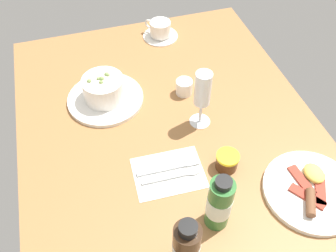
% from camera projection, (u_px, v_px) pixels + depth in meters
% --- Properties ---
extents(ground_plane, '(1.10, 0.84, 0.03)m').
position_uv_depth(ground_plane, '(171.00, 134.00, 1.04)').
color(ground_plane, '#9E6B3D').
extents(porridge_bowl, '(0.23, 0.23, 0.09)m').
position_uv_depth(porridge_bowl, '(104.00, 91.00, 1.08)').
color(porridge_bowl, white).
rests_on(porridge_bowl, ground_plane).
extents(cutlery_setting, '(0.14, 0.18, 0.01)m').
position_uv_depth(cutlery_setting, '(170.00, 172.00, 0.93)').
color(cutlery_setting, white).
rests_on(cutlery_setting, ground_plane).
extents(coffee_cup, '(0.13, 0.13, 0.06)m').
position_uv_depth(coffee_cup, '(160.00, 30.00, 1.30)').
color(coffee_cup, white).
rests_on(coffee_cup, ground_plane).
extents(creamer_jug, '(0.06, 0.05, 0.05)m').
position_uv_depth(creamer_jug, '(184.00, 87.00, 1.11)').
color(creamer_jug, white).
rests_on(creamer_jug, ground_plane).
extents(wine_glass, '(0.06, 0.06, 0.18)m').
position_uv_depth(wine_glass, '(203.00, 92.00, 0.96)').
color(wine_glass, white).
rests_on(wine_glass, ground_plane).
extents(jam_jar, '(0.06, 0.06, 0.05)m').
position_uv_depth(jam_jar, '(227.00, 161.00, 0.93)').
color(jam_jar, '#4B2915').
rests_on(jam_jar, ground_plane).
extents(sauce_bottle_brown, '(0.06, 0.06, 0.18)m').
position_uv_depth(sauce_bottle_brown, '(186.00, 249.00, 0.71)').
color(sauce_bottle_brown, '#382314').
rests_on(sauce_bottle_brown, ground_plane).
extents(sauce_bottle_green, '(0.06, 0.06, 0.17)m').
position_uv_depth(sauce_bottle_green, '(219.00, 204.00, 0.79)').
color(sauce_bottle_green, '#337233').
rests_on(sauce_bottle_green, ground_plane).
extents(breakfast_plate, '(0.24, 0.24, 0.04)m').
position_uv_depth(breakfast_plate, '(311.00, 190.00, 0.89)').
color(breakfast_plate, white).
rests_on(breakfast_plate, ground_plane).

